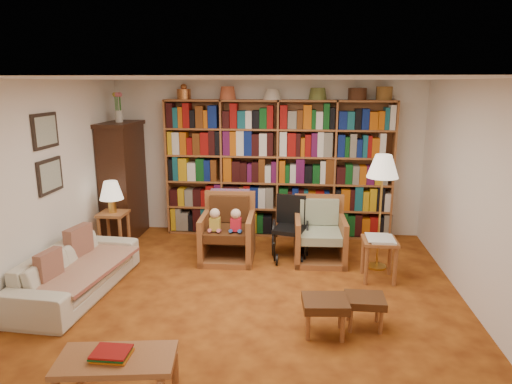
# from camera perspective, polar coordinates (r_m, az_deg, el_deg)

# --- Properties ---
(floor) EXTENTS (5.00, 5.00, 0.00)m
(floor) POSITION_cam_1_polar(r_m,az_deg,el_deg) (5.50, -0.91, -13.08)
(floor) COLOR #B25E1B
(floor) RESTS_ON ground
(ceiling) EXTENTS (5.00, 5.00, 0.00)m
(ceiling) POSITION_cam_1_polar(r_m,az_deg,el_deg) (4.91, -1.02, 13.98)
(ceiling) COLOR white
(ceiling) RESTS_ON wall_back
(wall_back) EXTENTS (5.00, 0.00, 5.00)m
(wall_back) POSITION_cam_1_polar(r_m,az_deg,el_deg) (7.50, 1.29, 4.24)
(wall_back) COLOR white
(wall_back) RESTS_ON floor
(wall_front) EXTENTS (5.00, 0.00, 5.00)m
(wall_front) POSITION_cam_1_polar(r_m,az_deg,el_deg) (2.73, -7.31, -12.96)
(wall_front) COLOR white
(wall_front) RESTS_ON floor
(wall_left) EXTENTS (0.00, 5.00, 5.00)m
(wall_left) POSITION_cam_1_polar(r_m,az_deg,el_deg) (5.90, -25.87, 0.30)
(wall_left) COLOR white
(wall_left) RESTS_ON floor
(wall_right) EXTENTS (0.00, 5.00, 5.00)m
(wall_right) POSITION_cam_1_polar(r_m,az_deg,el_deg) (5.38, 26.53, -0.94)
(wall_right) COLOR white
(wall_right) RESTS_ON floor
(bookshelf) EXTENTS (3.60, 0.30, 2.42)m
(bookshelf) POSITION_cam_1_polar(r_m,az_deg,el_deg) (7.33, 2.74, 3.39)
(bookshelf) COLOR #9C5D30
(bookshelf) RESTS_ON floor
(curio_cabinet) EXTENTS (0.50, 0.95, 2.40)m
(curio_cabinet) POSITION_cam_1_polar(r_m,az_deg,el_deg) (7.59, -16.27, 1.54)
(curio_cabinet) COLOR black
(curio_cabinet) RESTS_ON floor
(framed_pictures) EXTENTS (0.03, 0.52, 0.97)m
(framed_pictures) POSITION_cam_1_polar(r_m,az_deg,el_deg) (6.07, -24.60, 4.39)
(framed_pictures) COLOR black
(framed_pictures) RESTS_ON wall_left
(sofa) EXTENTS (1.94, 0.85, 0.56)m
(sofa) POSITION_cam_1_polar(r_m,az_deg,el_deg) (5.90, -21.47, -9.18)
(sofa) COLOR beige
(sofa) RESTS_ON floor
(sofa_throw) EXTENTS (0.94, 1.55, 0.04)m
(sofa_throw) POSITION_cam_1_polar(r_m,az_deg,el_deg) (5.87, -21.05, -9.03)
(sofa_throw) COLOR beige
(sofa_throw) RESTS_ON sofa
(cushion_left) EXTENTS (0.21, 0.42, 0.41)m
(cushion_left) POSITION_cam_1_polar(r_m,az_deg,el_deg) (6.19, -21.22, -6.40)
(cushion_left) COLOR maroon
(cushion_left) RESTS_ON sofa
(cushion_right) EXTENTS (0.16, 0.36, 0.35)m
(cushion_right) POSITION_cam_1_polar(r_m,az_deg,el_deg) (5.62, -24.44, -8.73)
(cushion_right) COLOR maroon
(cushion_right) RESTS_ON sofa
(side_table_lamp) EXTENTS (0.39, 0.39, 0.61)m
(side_table_lamp) POSITION_cam_1_polar(r_m,az_deg,el_deg) (7.03, -17.37, -3.76)
(side_table_lamp) COLOR #9C5D30
(side_table_lamp) RESTS_ON floor
(table_lamp) EXTENTS (0.34, 0.34, 0.47)m
(table_lamp) POSITION_cam_1_polar(r_m,az_deg,el_deg) (6.91, -17.65, 0.08)
(table_lamp) COLOR gold
(table_lamp) RESTS_ON side_table_lamp
(armchair_leather) EXTENTS (0.76, 0.81, 0.94)m
(armchair_leather) POSITION_cam_1_polar(r_m,az_deg,el_deg) (6.57, -3.45, -4.94)
(armchair_leather) COLOR #9C5D30
(armchair_leather) RESTS_ON floor
(armchair_sage) EXTENTS (0.74, 0.77, 0.89)m
(armchair_sage) POSITION_cam_1_polar(r_m,az_deg,el_deg) (6.57, 7.95, -5.46)
(armchair_sage) COLOR #9C5D30
(armchair_sage) RESTS_ON floor
(wheelchair) EXTENTS (0.52, 0.71, 0.88)m
(wheelchair) POSITION_cam_1_polar(r_m,az_deg,el_deg) (6.59, 4.34, -4.70)
(wheelchair) COLOR black
(wheelchair) RESTS_ON floor
(floor_lamp) EXTENTS (0.41, 0.41, 1.56)m
(floor_lamp) POSITION_cam_1_polar(r_m,az_deg,el_deg) (6.15, 15.56, 2.55)
(floor_lamp) COLOR gold
(floor_lamp) RESTS_ON floor
(side_table_papers) EXTENTS (0.43, 0.43, 0.57)m
(side_table_papers) POSITION_cam_1_polar(r_m,az_deg,el_deg) (6.00, 15.17, -6.65)
(side_table_papers) COLOR #9C5D30
(side_table_papers) RESTS_ON floor
(footstool_a) EXTENTS (0.48, 0.42, 0.38)m
(footstool_a) POSITION_cam_1_polar(r_m,az_deg,el_deg) (4.71, 8.64, -13.86)
(footstool_a) COLOR #4B2E14
(footstool_a) RESTS_ON floor
(footstool_b) EXTENTS (0.40, 0.34, 0.34)m
(footstool_b) POSITION_cam_1_polar(r_m,az_deg,el_deg) (4.92, 13.46, -13.26)
(footstool_b) COLOR #4B2E14
(footstool_b) RESTS_ON floor
(coffee_table) EXTENTS (0.96, 0.58, 0.45)m
(coffee_table) POSITION_cam_1_polar(r_m,az_deg,el_deg) (3.94, -17.03, -19.77)
(coffee_table) COLOR #9C5D30
(coffee_table) RESTS_ON floor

